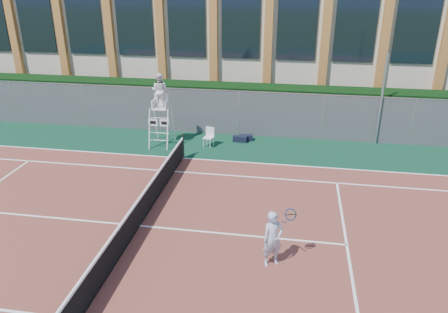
% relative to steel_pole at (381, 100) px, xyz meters
% --- Properties ---
extents(ground, '(120.00, 120.00, 0.00)m').
position_rel_steel_pole_xyz_m(ground, '(-8.47, -8.70, -2.10)').
color(ground, '#233814').
extents(apron, '(36.00, 20.00, 0.01)m').
position_rel_steel_pole_xyz_m(apron, '(-8.47, -7.70, -2.10)').
color(apron, '#0C3622').
rests_on(apron, ground).
extents(tennis_court, '(23.77, 10.97, 0.02)m').
position_rel_steel_pole_xyz_m(tennis_court, '(-8.47, -8.70, -2.08)').
color(tennis_court, brown).
rests_on(tennis_court, apron).
extents(tennis_net, '(0.10, 11.30, 1.10)m').
position_rel_steel_pole_xyz_m(tennis_net, '(-8.47, -8.70, -1.57)').
color(tennis_net, black).
rests_on(tennis_net, ground).
extents(fence, '(40.00, 0.06, 2.20)m').
position_rel_steel_pole_xyz_m(fence, '(-8.47, 0.10, -1.00)').
color(fence, '#595E60').
rests_on(fence, ground).
extents(hedge, '(40.00, 1.40, 2.20)m').
position_rel_steel_pole_xyz_m(hedge, '(-8.47, 1.30, -1.00)').
color(hedge, black).
rests_on(hedge, ground).
extents(building, '(45.00, 10.60, 8.22)m').
position_rel_steel_pole_xyz_m(building, '(-8.47, 9.25, 2.04)').
color(building, beige).
rests_on(building, ground).
extents(steel_pole, '(0.12, 0.12, 4.20)m').
position_rel_steel_pole_xyz_m(steel_pole, '(0.00, 0.00, 0.00)').
color(steel_pole, '#9EA0A5').
rests_on(steel_pole, ground).
extents(umpire_chair, '(0.94, 1.45, 3.38)m').
position_rel_steel_pole_xyz_m(umpire_chair, '(-9.83, -1.65, 0.36)').
color(umpire_chair, white).
rests_on(umpire_chair, ground).
extents(plastic_chair, '(0.51, 0.51, 0.90)m').
position_rel_steel_pole_xyz_m(plastic_chair, '(-7.62, -1.57, -1.57)').
color(plastic_chair, silver).
rests_on(plastic_chair, apron).
extents(sports_bag_near, '(0.68, 0.32, 0.28)m').
position_rel_steel_pole_xyz_m(sports_bag_near, '(-6.29, -0.82, -1.95)').
color(sports_bag_near, black).
rests_on(sports_bag_near, apron).
extents(sports_bag_far, '(0.68, 0.37, 0.26)m').
position_rel_steel_pole_xyz_m(sports_bag_far, '(-6.04, -0.56, -1.96)').
color(sports_bag_far, black).
rests_on(sports_bag_far, apron).
extents(tennis_player, '(0.97, 0.74, 1.64)m').
position_rel_steel_pole_xyz_m(tennis_player, '(-4.20, -9.96, -1.26)').
color(tennis_player, '#AAB2CC').
rests_on(tennis_player, tennis_court).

